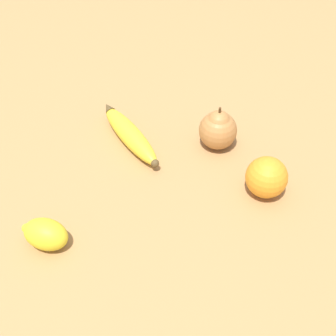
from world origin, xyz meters
The scene contains 5 objects.
ground_plane centered at (0.00, 0.00, 0.00)m, with size 3.00×3.00×0.00m, color #A87A47.
banana centered at (0.01, 0.02, 0.02)m, with size 0.12×0.21×0.04m.
orange centered at (0.24, -0.17, 0.04)m, with size 0.08×0.08×0.08m.
pear centered at (0.18, -0.02, 0.04)m, with size 0.08×0.08×0.10m.
lemon centered at (-0.16, -0.23, 0.03)m, with size 0.09×0.08×0.05m.
Camera 1 is at (-0.03, -0.73, 0.65)m, focal length 50.00 mm.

